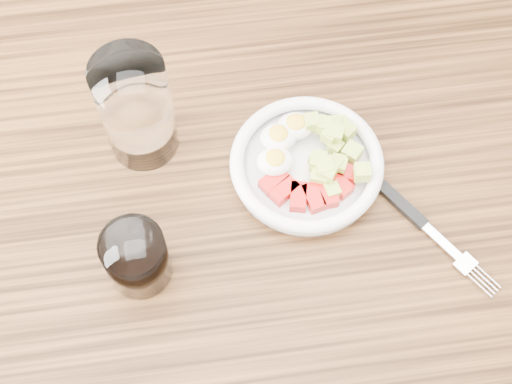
% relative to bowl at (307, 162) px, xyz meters
% --- Properties ---
extents(ground, '(4.00, 4.00, 0.00)m').
position_rel_bowl_xyz_m(ground, '(-0.06, -0.05, -0.79)').
color(ground, brown).
rests_on(ground, ground).
extents(dining_table, '(1.50, 0.90, 0.77)m').
position_rel_bowl_xyz_m(dining_table, '(-0.06, -0.05, -0.12)').
color(dining_table, brown).
rests_on(dining_table, ground).
extents(bowl, '(0.19, 0.19, 0.05)m').
position_rel_bowl_xyz_m(bowl, '(0.00, 0.00, 0.00)').
color(bowl, white).
rests_on(bowl, dining_table).
extents(fork, '(0.13, 0.19, 0.01)m').
position_rel_bowl_xyz_m(fork, '(0.12, -0.08, -0.01)').
color(fork, black).
rests_on(fork, dining_table).
extents(water_glass, '(0.09, 0.09, 0.16)m').
position_rel_bowl_xyz_m(water_glass, '(-0.20, 0.07, 0.06)').
color(water_glass, white).
rests_on(water_glass, dining_table).
extents(coffee_glass, '(0.07, 0.07, 0.08)m').
position_rel_bowl_xyz_m(coffee_glass, '(-0.22, -0.11, 0.02)').
color(coffee_glass, white).
rests_on(coffee_glass, dining_table).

